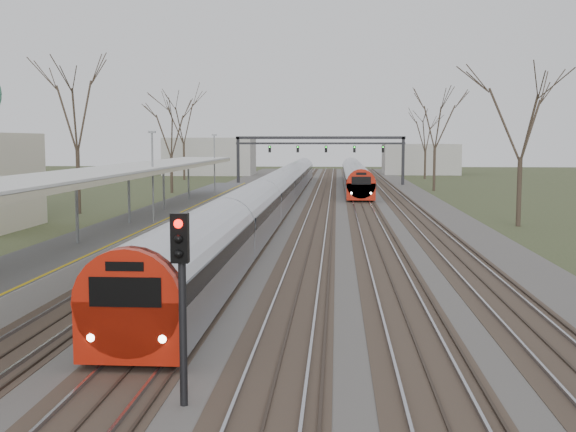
{
  "coord_description": "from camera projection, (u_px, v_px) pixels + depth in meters",
  "views": [
    {
      "loc": [
        2.36,
        -4.86,
        5.53
      ],
      "look_at": [
        0.08,
        28.82,
        2.0
      ],
      "focal_mm": 45.0,
      "sensor_mm": 36.0,
      "label": 1
    }
  ],
  "objects": [
    {
      "name": "canopy",
      "position": [
        123.0,
        171.0,
        38.48
      ],
      "size": [
        4.1,
        50.0,
        3.11
      ],
      "color": "slate",
      "rests_on": "platform"
    },
    {
      "name": "signal_post",
      "position": [
        181.0,
        280.0,
        14.52
      ],
      "size": [
        0.35,
        0.45,
        4.1
      ],
      "color": "black",
      "rests_on": "ground"
    },
    {
      "name": "train_far",
      "position": [
        355.0,
        175.0,
        85.48
      ],
      "size": [
        2.62,
        45.21,
        3.05
      ],
      "color": "#AEB0B9",
      "rests_on": "ground"
    },
    {
      "name": "tree_east_far",
      "position": [
        522.0,
        113.0,
        45.53
      ],
      "size": [
        5.0,
        5.0,
        10.3
      ],
      "color": "#2D231C",
      "rests_on": "ground"
    },
    {
      "name": "platform",
      "position": [
        146.0,
        225.0,
        43.32
      ],
      "size": [
        3.5,
        69.0,
        1.0
      ],
      "primitive_type": "cube",
      "color": "#9E9B93",
      "rests_on": "ground"
    },
    {
      "name": "train_near",
      "position": [
        279.0,
        189.0,
        61.27
      ],
      "size": [
        2.62,
        90.21,
        3.05
      ],
      "color": "#AEB0B9",
      "rests_on": "ground"
    },
    {
      "name": "track_bed",
      "position": [
        311.0,
        207.0,
        60.1
      ],
      "size": [
        24.0,
        160.0,
        0.22
      ],
      "color": "#474442",
      "rests_on": "ground"
    },
    {
      "name": "tree_west_far",
      "position": [
        76.0,
        107.0,
        53.49
      ],
      "size": [
        5.5,
        5.5,
        11.33
      ],
      "color": "#2D231C",
      "rests_on": "ground"
    },
    {
      "name": "signal_gantry",
      "position": [
        320.0,
        146.0,
        89.36
      ],
      "size": [
        21.0,
        0.59,
        6.08
      ],
      "color": "black",
      "rests_on": "ground"
    }
  ]
}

